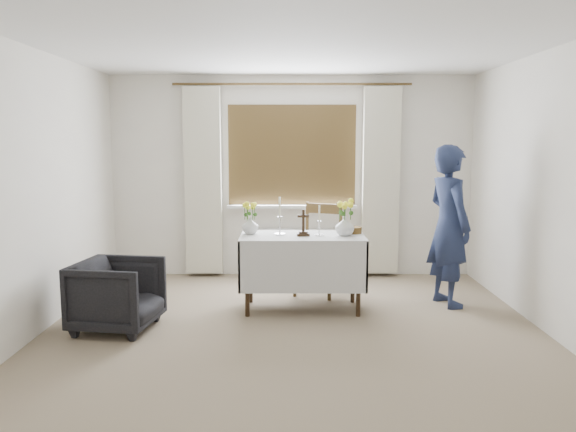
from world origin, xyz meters
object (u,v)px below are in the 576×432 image
object	(u,v)px
flower_vase_left	(250,225)
altar_table	(302,272)
flower_vase_right	(345,226)
person	(449,226)
wooden_chair	(318,250)
wooden_cross	(303,223)
armchair	(117,295)

from	to	relation	value
flower_vase_left	altar_table	bearing A→B (deg)	-8.63
flower_vase_right	person	bearing A→B (deg)	10.29
altar_table	wooden_chair	bearing A→B (deg)	71.87
wooden_cross	flower_vase_left	world-z (taller)	wooden_cross
person	flower_vase_left	world-z (taller)	person
armchair	flower_vase_right	bearing A→B (deg)	-65.76
armchair	flower_vase_right	size ratio (longest dim) A/B	3.58
wooden_chair	armchair	xyz separation A→B (m)	(-1.87, -1.19, -0.18)
altar_table	flower_vase_right	size ratio (longest dim) A/B	6.29
wooden_chair	person	size ratio (longest dim) A/B	0.60
armchair	person	distance (m)	3.33
person	altar_table	bearing A→B (deg)	79.69
armchair	altar_table	bearing A→B (deg)	-61.27
armchair	person	bearing A→B (deg)	-67.55
flower_vase_right	wooden_chair	bearing A→B (deg)	111.10
armchair	wooden_cross	world-z (taller)	wooden_cross
altar_table	wooden_cross	bearing A→B (deg)	-78.57
person	wooden_cross	bearing A→B (deg)	81.12
wooden_chair	flower_vase_left	size ratio (longest dim) A/B	5.76
wooden_chair	armchair	distance (m)	2.23
altar_table	armchair	xyz separation A→B (m)	(-1.68, -0.62, -0.06)
wooden_chair	wooden_cross	world-z (taller)	wooden_cross
wooden_cross	flower_vase_left	bearing A→B (deg)	163.52
person	wooden_chair	bearing A→B (deg)	56.37
flower_vase_right	flower_vase_left	bearing A→B (deg)	173.48
wooden_chair	armchair	size ratio (longest dim) A/B	1.42
altar_table	person	xyz separation A→B (m)	(1.51, 0.17, 0.45)
wooden_chair	flower_vase_left	distance (m)	0.94
altar_table	wooden_chair	size ratio (longest dim) A/B	1.23
wooden_chair	flower_vase_left	bearing A→B (deg)	-123.59
flower_vase_left	person	bearing A→B (deg)	2.54
altar_table	armchair	distance (m)	1.79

